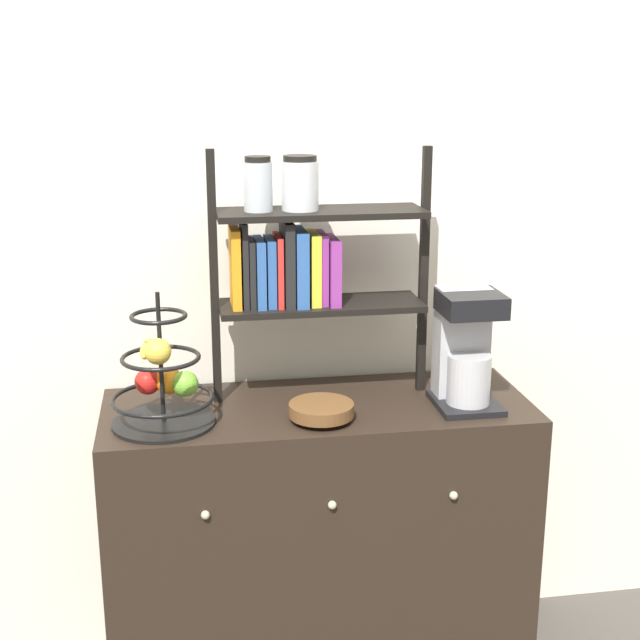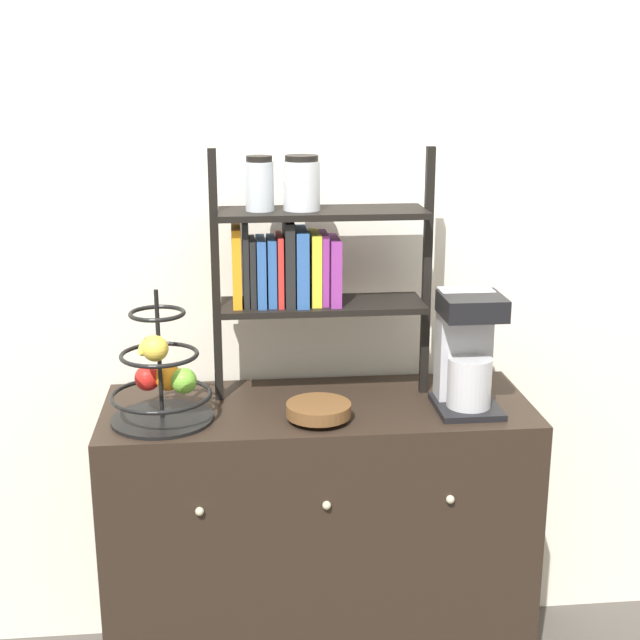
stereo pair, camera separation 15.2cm
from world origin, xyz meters
The scene contains 6 objects.
wall_back centered at (0.00, 0.52, 1.30)m, with size 7.00×0.05×2.60m, color silver.
sideboard centered at (0.00, 0.24, 0.45)m, with size 1.24×0.49×0.89m.
coffee_maker centered at (0.42, 0.18, 1.06)m, with size 0.18×0.21×0.34m.
fruit_stand centered at (-0.44, 0.16, 1.01)m, with size 0.28×0.28×0.37m.
wooden_bowl centered at (-0.01, 0.12, 0.92)m, with size 0.18×0.18×0.05m.
shelf_hutch centered at (-0.05, 0.32, 1.33)m, with size 0.64×0.20×0.73m.
Camera 1 is at (-0.39, -2.15, 1.83)m, focal length 50.00 mm.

